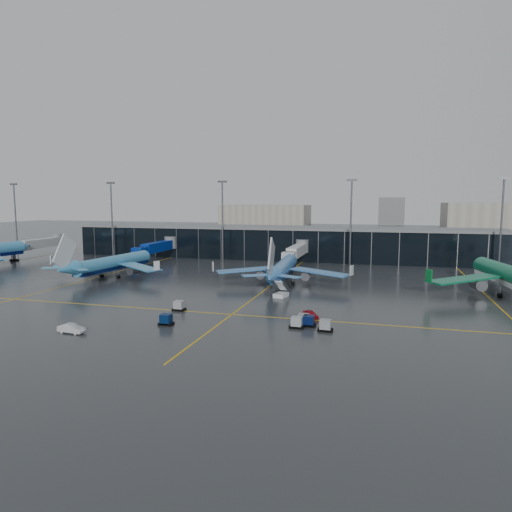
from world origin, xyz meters
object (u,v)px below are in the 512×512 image
(airliner_arkefly, at_px, (114,255))
(mobile_airstair, at_px, (281,293))
(baggage_carts, at_px, (261,319))
(service_van_white, at_px, (72,328))
(airliner_klm_near, at_px, (283,259))
(service_van_red, at_px, (310,314))
(airliner_aer_lingus, at_px, (512,265))

(airliner_arkefly, distance_m, mobile_airstair, 48.04)
(airliner_arkefly, relative_size, baggage_carts, 1.29)
(airliner_arkefly, xyz_separation_m, service_van_white, (22.14, -45.42, -5.00))
(mobile_airstair, distance_m, service_van_white, 40.65)
(airliner_klm_near, distance_m, baggage_carts, 36.11)
(mobile_airstair, height_order, service_van_red, mobile_airstair)
(baggage_carts, height_order, service_van_white, baggage_carts)
(airliner_klm_near, distance_m, airliner_aer_lingus, 47.40)
(service_van_red, bearing_deg, airliner_klm_near, 74.40)
(airliner_aer_lingus, xyz_separation_m, mobile_airstair, (-44.55, -13.37, -5.68))
(airliner_arkefly, relative_size, airliner_klm_near, 1.00)
(airliner_klm_near, relative_size, mobile_airstair, 10.39)
(airliner_klm_near, bearing_deg, service_van_red, -73.87)
(baggage_carts, height_order, service_van_red, baggage_carts)
(service_van_red, bearing_deg, airliner_aer_lingus, 1.95)
(baggage_carts, distance_m, service_van_red, 8.99)
(airliner_aer_lingus, bearing_deg, service_van_red, -152.05)
(airliner_aer_lingus, relative_size, baggage_carts, 1.47)
(airliner_arkefly, xyz_separation_m, airliner_klm_near, (43.28, 2.33, 0.02))
(airliner_aer_lingus, height_order, baggage_carts, airliner_aer_lingus)
(airliner_aer_lingus, relative_size, service_van_red, 11.24)
(baggage_carts, xyz_separation_m, service_van_white, (-25.26, -12.23, -0.07))
(mobile_airstair, bearing_deg, service_van_red, -49.44)
(airliner_klm_near, xyz_separation_m, service_van_red, (11.10, -29.84, -5.07))
(airliner_aer_lingus, height_order, service_van_white, airliner_aer_lingus)
(airliner_aer_lingus, relative_size, service_van_white, 10.10)
(airliner_aer_lingus, distance_m, service_van_white, 82.83)
(airliner_arkefly, distance_m, service_van_red, 61.14)
(airliner_aer_lingus, distance_m, mobile_airstair, 46.86)
(airliner_klm_near, height_order, service_van_red, airliner_klm_near)
(airliner_arkefly, relative_size, airliner_aer_lingus, 0.88)
(airliner_aer_lingus, xyz_separation_m, service_van_white, (-68.51, -46.21, -5.77))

